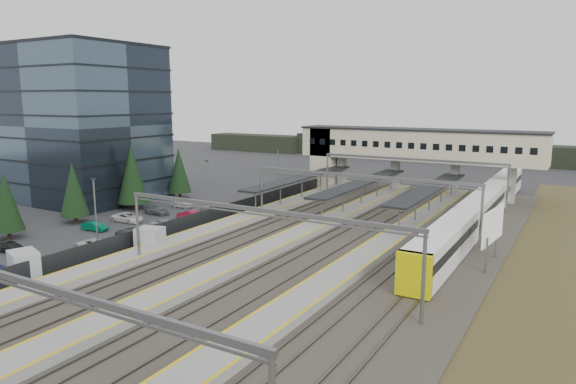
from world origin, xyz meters
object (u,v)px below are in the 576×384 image
Objects in this scene: office_building at (77,123)px; train at (482,209)px; relay_cabin_near at (24,265)px; footbridge at (400,148)px; billboard at (493,227)px; relay_cabin_far at (150,239)px.

office_building is 62.47m from train.
footbridge reaches higher than relay_cabin_near.
footbridge reaches higher than train.
billboard is at bearing -58.71° from footbridge.
footbridge is at bearing 74.97° from relay_cabin_near.
train is at bearing -44.25° from footbridge.
footbridge is at bearing 34.47° from office_building.
footbridge is 39.26m from billboard.
billboard is (32.57, 12.60, 2.68)m from relay_cabin_far.
relay_cabin_far is at bearing -133.53° from train.
billboard reaches higher than relay_cabin_far.
billboard is (3.98, -17.49, 1.83)m from train.
office_building is 0.60× the size of footbridge.
office_building is at bearing -166.76° from train.
relay_cabin_far is 0.05× the size of train.
train reaches higher than relay_cabin_far.
footbridge is at bearing 75.04° from relay_cabin_far.
footbridge reaches higher than relay_cabin_far.
train is (31.92, 42.29, 0.82)m from relay_cabin_near.
relay_cabin_near is at bearing -105.03° from footbridge.
train is at bearing 46.47° from relay_cabin_far.
relay_cabin_near is 52.99m from train.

